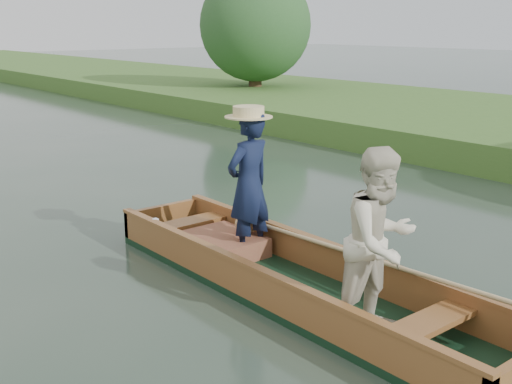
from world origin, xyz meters
TOP-DOWN VIEW (x-y plane):
  - ground at (0.00, 0.00)m, footprint 120.00×120.00m
  - punt at (0.01, -0.10)m, footprint 1.12×5.02m

SIDE VIEW (x-z plane):
  - ground at x=0.00m, z-range 0.00..0.00m
  - punt at x=0.01m, z-range -0.31..1.46m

